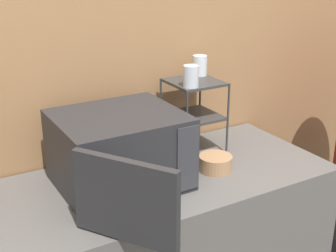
{
  "coord_description": "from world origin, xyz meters",
  "views": [
    {
      "loc": [
        -0.84,
        -1.22,
        1.82
      ],
      "look_at": [
        0.09,
        0.36,
        1.13
      ],
      "focal_mm": 50.0,
      "sensor_mm": 36.0,
      "label": 1
    }
  ],
  "objects_px": {
    "microwave": "(120,152)",
    "dish_rack": "(194,101)",
    "bowl": "(215,163)",
    "glass_back_right": "(200,65)",
    "glass_front_left": "(191,76)"
  },
  "relations": [
    {
      "from": "dish_rack",
      "to": "glass_front_left",
      "type": "xyz_separation_m",
      "value": [
        -0.07,
        -0.07,
        0.14
      ]
    },
    {
      "from": "microwave",
      "to": "bowl",
      "type": "relative_size",
      "value": 5.23
    },
    {
      "from": "glass_back_right",
      "to": "bowl",
      "type": "bearing_deg",
      "value": -110.64
    },
    {
      "from": "dish_rack",
      "to": "glass_front_left",
      "type": "distance_m",
      "value": 0.18
    },
    {
      "from": "dish_rack",
      "to": "glass_front_left",
      "type": "relative_size",
      "value": 3.57
    },
    {
      "from": "microwave",
      "to": "dish_rack",
      "type": "relative_size",
      "value": 2.24
    },
    {
      "from": "dish_rack",
      "to": "bowl",
      "type": "relative_size",
      "value": 2.34
    },
    {
      "from": "dish_rack",
      "to": "bowl",
      "type": "height_order",
      "value": "dish_rack"
    },
    {
      "from": "dish_rack",
      "to": "glass_back_right",
      "type": "bearing_deg",
      "value": 43.68
    },
    {
      "from": "bowl",
      "to": "glass_front_left",
      "type": "bearing_deg",
      "value": 99.71
    },
    {
      "from": "microwave",
      "to": "dish_rack",
      "type": "distance_m",
      "value": 0.5
    },
    {
      "from": "glass_back_right",
      "to": "dish_rack",
      "type": "bearing_deg",
      "value": -136.32
    },
    {
      "from": "microwave",
      "to": "glass_back_right",
      "type": "relative_size",
      "value": 8.0
    },
    {
      "from": "glass_front_left",
      "to": "glass_back_right",
      "type": "bearing_deg",
      "value": 45.48
    },
    {
      "from": "dish_rack",
      "to": "glass_back_right",
      "type": "distance_m",
      "value": 0.18
    }
  ]
}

